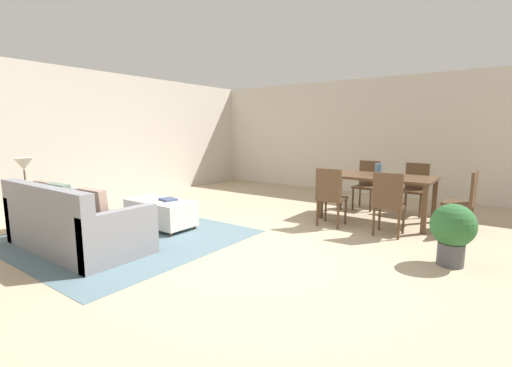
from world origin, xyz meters
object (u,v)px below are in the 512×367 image
Objects in this scene: dining_table at (377,181)px; dining_chair_near_left at (330,194)px; side_table at (27,202)px; vase_centerpiece at (378,169)px; dining_chair_far_left at (367,182)px; dining_chair_near_right at (389,200)px; dining_chair_head_east at (465,198)px; potted_plant at (453,230)px; couch at (74,226)px; ottoman_table at (161,212)px; dining_chair_far_right at (415,186)px; table_lamp at (24,166)px; book_on_ottoman at (168,199)px.

dining_table is 1.91× the size of dining_chair_near_left.
side_table is 5.48m from vase_centerpiece.
dining_chair_near_right is at bearing -62.49° from dining_chair_far_left.
potted_plant is (0.03, -1.55, -0.11)m from dining_chair_head_east.
potted_plant is at bearing 28.66° from couch.
dining_chair_head_east reaches higher than ottoman_table.
dining_chair_near_left is 1.31× the size of potted_plant.
ottoman_table is 4.43m from dining_chair_far_right.
vase_centerpiece is (-1.28, 0.01, 0.34)m from dining_chair_head_east.
dining_table is at bearing -116.99° from dining_chair_far_right.
dining_chair_far_right is at bearing 1.81° from dining_chair_far_left.
side_table is 5.72m from potted_plant.
dining_chair_near_right is 1.83m from dining_chair_far_left.
dining_table is at bearing 117.10° from dining_chair_near_right.
dining_chair_far_left is at bearing 51.94° from table_lamp.
couch is 2.18× the size of dining_chair_near_left.
couch is 1.38m from book_on_ottoman.
couch is at bearing -151.34° from potted_plant.
dining_chair_far_right is (4.40, 4.55, 0.06)m from side_table.
couch is 5.49m from dining_chair_far_right.
dining_chair_far_right is 4.74× the size of vase_centerpiece.
dining_chair_far_right is 1.31× the size of potted_plant.
dining_chair_far_left is 4.74× the size of vase_centerpiece.
dining_chair_far_right is at bearing 46.02° from side_table.
dining_chair_near_right is 1.15m from potted_plant.
table_lamp is 0.57× the size of dining_chair_head_east.
couch is 7.71× the size of book_on_ottoman.
vase_centerpiece is at bearing 43.49° from ottoman_table.
dining_chair_far_right is (4.40, 4.55, -0.47)m from table_lamp.
book_on_ottoman is 3.86m from potted_plant.
ottoman_table is 1.58× the size of potted_plant.
dining_chair_far_left is (2.24, 4.51, 0.22)m from couch.
ottoman_table is (0.09, 1.29, -0.05)m from couch.
ottoman_table is 2.11× the size of table_lamp.
table_lamp is 5.29m from dining_chair_near_right.
couch reaches higher than side_table.
dining_chair_head_east is (0.86, 0.84, 0.00)m from dining_chair_near_right.
table_lamp is at bearing -137.70° from book_on_ottoman.
book_on_ottoman is (-3.74, -2.37, -0.07)m from dining_chair_head_east.
dining_chair_far_right is at bearing 47.78° from book_on_ottoman.
table_lamp is at bearing -157.44° from potted_plant.
vase_centerpiece is at bearing 43.39° from side_table.
dining_chair_far_left is 2.91m from potted_plant.
couch is 1.14× the size of dining_table.
side_table reaches higher than ottoman_table.
side_table is 6.45m from dining_chair_head_east.
vase_centerpiece is at bearing 116.36° from dining_chair_near_right.
table_lamp is (-0.00, 0.00, 0.53)m from side_table.
dining_chair_head_east reaches higher than couch.
dining_table is at bearing 43.14° from side_table.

